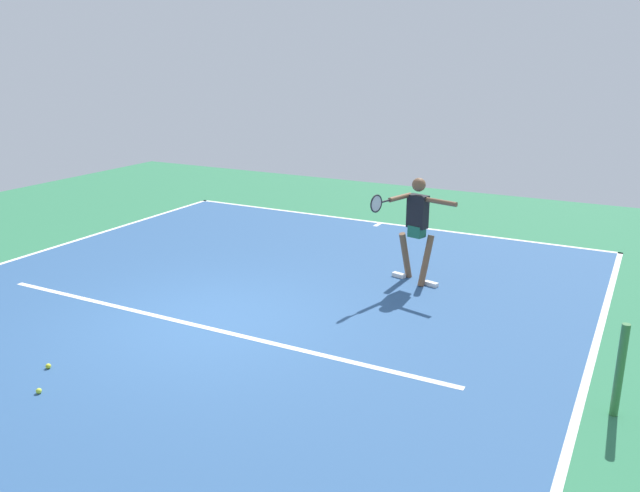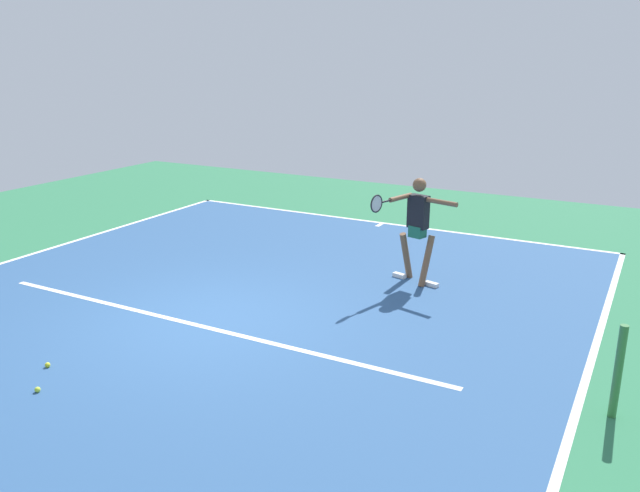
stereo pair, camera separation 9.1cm
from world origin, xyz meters
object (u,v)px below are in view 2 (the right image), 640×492
at_px(net_post, 618,372).
at_px(tennis_player, 417,223).
at_px(tennis_ball_near_service_line, 38,390).
at_px(tennis_ball_centre_court, 48,365).

bearing_deg(net_post, tennis_player, -41.86).
relative_size(tennis_ball_near_service_line, tennis_ball_centre_court, 1.00).
height_order(net_post, tennis_ball_centre_court, net_post).
xyz_separation_m(net_post, tennis_player, (3.39, -3.04, 0.52)).
relative_size(tennis_player, tennis_ball_centre_court, 27.75).
relative_size(net_post, tennis_player, 0.58).
relative_size(net_post, tennis_ball_centre_court, 16.21).
height_order(net_post, tennis_ball_near_service_line, net_post).
bearing_deg(net_post, tennis_ball_centre_court, 18.60).
xyz_separation_m(net_post, tennis_ball_near_service_line, (5.92, 2.61, -0.50)).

